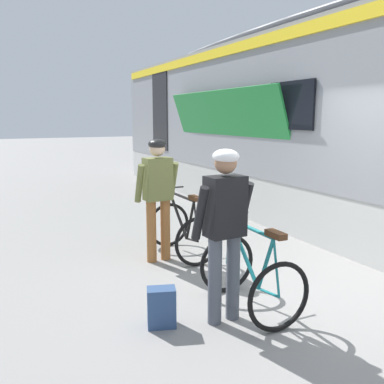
{
  "coord_description": "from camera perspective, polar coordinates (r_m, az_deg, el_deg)",
  "views": [
    {
      "loc": [
        -3.24,
        -3.62,
        2.06
      ],
      "look_at": [
        -0.78,
        1.38,
        1.05
      ],
      "focal_mm": 38.78,
      "sensor_mm": 36.0,
      "label": 1
    }
  ],
  "objects": [
    {
      "name": "train_car",
      "position": [
        8.11,
        23.12,
        8.79
      ],
      "size": [
        3.31,
        17.75,
        3.88
      ],
      "color": "gray",
      "rests_on": "ground"
    },
    {
      "name": "backpack_on_platform",
      "position": [
        4.28,
        -4.21,
        -15.54
      ],
      "size": [
        0.32,
        0.26,
        0.4
      ],
      "primitive_type": "cube",
      "rotation": [
        0.0,
        0.0,
        -0.32
      ],
      "color": "navy",
      "rests_on": "ground"
    },
    {
      "name": "ground_plane",
      "position": [
        5.28,
        14.76,
        -13.06
      ],
      "size": [
        80.0,
        80.0,
        0.0
      ],
      "primitive_type": "plane",
      "color": "gray"
    },
    {
      "name": "bicycle_near_black",
      "position": [
        6.22,
        -1.32,
        -5.2
      ],
      "size": [
        0.72,
        1.08,
        0.99
      ],
      "color": "black",
      "rests_on": "ground"
    },
    {
      "name": "bicycle_far_teal",
      "position": [
        4.56,
        8.1,
        -11.18
      ],
      "size": [
        0.74,
        1.09,
        0.99
      ],
      "color": "black",
      "rests_on": "ground"
    },
    {
      "name": "cyclist_near_in_olive",
      "position": [
        5.88,
        -4.73,
        0.39
      ],
      "size": [
        0.62,
        0.33,
        1.76
      ],
      "color": "#935B2D",
      "rests_on": "ground"
    },
    {
      "name": "cyclist_far_in_dark",
      "position": [
        4.1,
        4.51,
        -3.96
      ],
      "size": [
        0.62,
        0.33,
        1.76
      ],
      "color": "#4C515B",
      "rests_on": "ground"
    }
  ]
}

